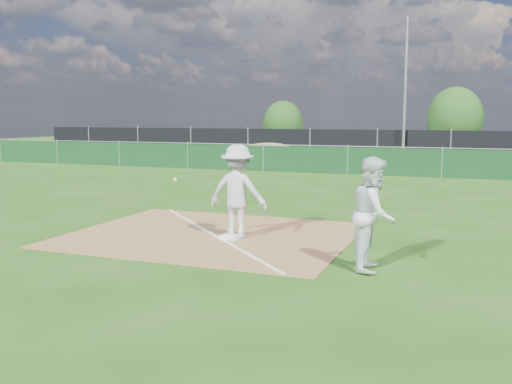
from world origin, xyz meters
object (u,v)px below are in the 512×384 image
light_pole (405,90)px  car_mid (379,144)px  first_base (231,237)px  tree_left (283,124)px  tree_mid (455,118)px  runner (374,214)px  car_right (490,148)px  play_at_first (238,191)px  car_left (299,142)px

light_pole → car_mid: bearing=116.2°
first_base → tree_left: size_ratio=0.10×
first_base → tree_mid: bearing=84.5°
runner → car_mid: 27.71m
first_base → car_mid: car_mid is taller
first_base → car_right: 27.25m
first_base → play_at_first: (0.09, 0.16, 0.95)m
tree_left → car_left: bearing=-60.9°
light_pole → play_at_first: bearing=-92.2°
car_left → play_at_first: bearing=-141.9°
play_at_first → car_mid: bearing=92.6°
play_at_first → tree_left: bearing=106.8°
runner → car_left: (-9.99, 28.59, -0.17)m
play_at_first → tree_mid: tree_mid is taller
light_pole → tree_left: (-10.59, 10.45, -2.06)m
runner → car_mid: (-4.27, 27.38, -0.13)m
car_mid → tree_left: bearing=30.2°
car_mid → tree_left: (-8.58, 6.36, 1.11)m
tree_mid → first_base: bearing=-95.5°
first_base → tree_left: (-9.66, 32.41, 1.88)m
light_pole → tree_mid: (2.28, 11.16, -1.59)m
first_base → car_right: (5.54, 26.68, 0.59)m
runner → car_right: bearing=-8.3°
light_pole → runner: bearing=-84.5°
play_at_first → tree_left: 33.71m
light_pole → car_left: bearing=145.5°
car_left → car_mid: car_mid is taller
car_right → car_left: bearing=75.3°
car_mid → tree_left: tree_left is taller
runner → car_mid: runner is taller
tree_mid → tree_left: bearing=-176.9°
car_right → tree_left: size_ratio=1.16×
runner → first_base: bearing=63.8°
car_left → first_base: bearing=-142.2°
first_base → tree_left: tree_left is taller
car_mid → car_left: bearing=54.8°
runner → tree_left: size_ratio=0.51×
light_pole → car_right: 7.40m
light_pole → car_mid: (-2.02, 4.09, -3.17)m
first_base → light_pole: bearing=87.6°
runner → tree_left: 36.12m
first_base → car_mid: 26.08m
play_at_first → car_left: play_at_first is taller
first_base → car_right: size_ratio=0.09×
light_pole → runner: (2.26, -23.29, -3.04)m
light_pole → tree_left: light_pole is taller
runner → car_mid: bearing=5.3°
light_pole → play_at_first: size_ratio=3.84×
runner → tree_mid: tree_mid is taller
car_left → light_pole: bearing=-100.7°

